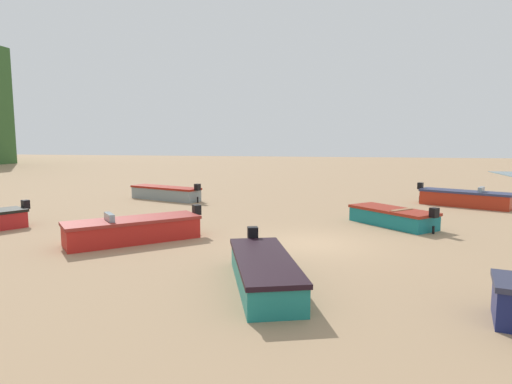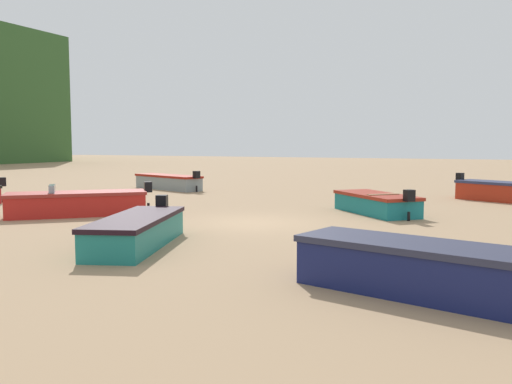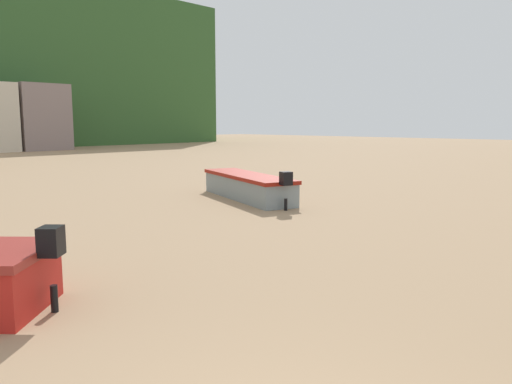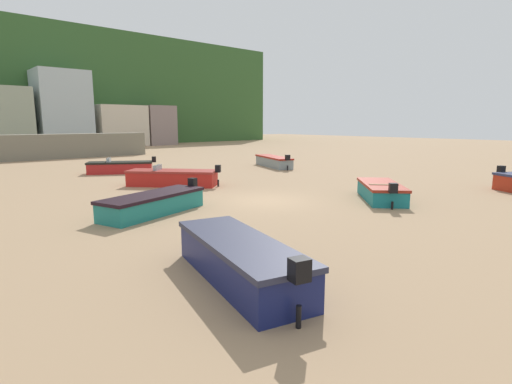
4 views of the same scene
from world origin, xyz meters
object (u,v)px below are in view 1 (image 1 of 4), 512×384
Objects in this scene: boat_red_3 at (133,230)px; boat_teal_5 at (393,217)px; boat_teal_2 at (264,272)px; boat_grey_6 at (166,193)px; boat_red_4 at (465,198)px.

boat_teal_5 is at bearing -105.14° from boat_red_3.
boat_red_3 is at bearing -53.87° from boat_teal_2.
boat_teal_2 is 0.92× the size of boat_grey_6.
boat_grey_6 is (11.02, 3.33, -0.02)m from boat_red_3.
boat_red_3 reaches higher than boat_grey_6.
boat_teal_2 is 10.11m from boat_teal_5.
boat_red_3 is 11.22m from boat_teal_5.
boat_red_3 is 0.96× the size of boat_red_4.
boat_red_3 is 18.77m from boat_red_4.
boat_grey_6 reaches higher than boat_teal_5.
boat_teal_5 is (-6.59, 4.69, -0.07)m from boat_red_4.
boat_teal_2 is 1.22× the size of boat_teal_5.
boat_red_3 is at bearing -24.22° from boat_red_4.
boat_red_4 is (15.76, -8.93, 0.06)m from boat_teal_2.
boat_red_4 is at bearing 10.80° from boat_teal_5.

